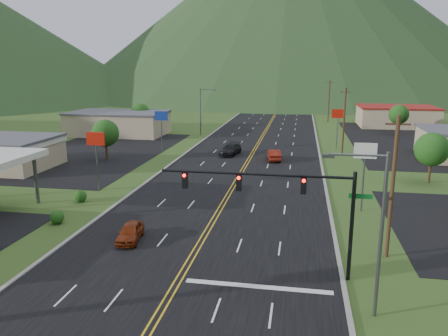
% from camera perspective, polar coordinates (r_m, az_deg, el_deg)
% --- Properties ---
extents(traffic_signal, '(13.10, 0.43, 7.00)m').
position_cam_1_polar(traffic_signal, '(27.35, 8.17, -3.55)').
color(traffic_signal, black).
rests_on(traffic_signal, ground).
extents(streetlight_east, '(3.28, 0.25, 9.00)m').
position_cam_1_polar(streetlight_east, '(23.92, 19.19, -7.01)').
color(streetlight_east, '#59595E').
rests_on(streetlight_east, ground).
extents(streetlight_west, '(3.28, 0.25, 9.00)m').
position_cam_1_polar(streetlight_west, '(84.72, -2.88, 7.77)').
color(streetlight_west, '#59595E').
rests_on(streetlight_west, ground).
extents(building_west_far, '(18.40, 11.40, 4.50)m').
position_cam_1_polar(building_west_far, '(88.26, -13.59, 5.73)').
color(building_west_far, tan).
rests_on(building_west_far, ground).
extents(building_east_far, '(16.40, 12.40, 4.50)m').
position_cam_1_polar(building_east_far, '(104.87, 21.58, 6.30)').
color(building_east_far, tan).
rests_on(building_east_far, ground).
extents(pole_sign_west_a, '(2.00, 0.18, 6.40)m').
position_cam_1_polar(pole_sign_west_a, '(47.91, -16.38, 2.92)').
color(pole_sign_west_a, '#59595E').
rests_on(pole_sign_west_a, ground).
extents(pole_sign_west_b, '(2.00, 0.18, 6.40)m').
position_cam_1_polar(pole_sign_west_b, '(68.09, -8.20, 6.22)').
color(pole_sign_west_b, '#59595E').
rests_on(pole_sign_west_b, ground).
extents(pole_sign_east_a, '(2.00, 0.18, 6.40)m').
position_cam_1_polar(pole_sign_east_a, '(41.42, 17.92, 1.27)').
color(pole_sign_east_a, '#59595E').
rests_on(pole_sign_east_a, ground).
extents(pole_sign_east_b, '(2.00, 0.18, 6.40)m').
position_cam_1_polar(pole_sign_east_b, '(72.89, 14.66, 6.38)').
color(pole_sign_east_b, '#59595E').
rests_on(pole_sign_east_b, ground).
extents(tree_west_a, '(3.84, 3.84, 5.82)m').
position_cam_1_polar(tree_west_a, '(64.01, -15.24, 4.41)').
color(tree_west_a, '#382314').
rests_on(tree_west_a, ground).
extents(tree_west_b, '(3.84, 3.84, 5.82)m').
position_cam_1_polar(tree_west_b, '(90.62, -10.89, 7.08)').
color(tree_west_b, '#382314').
rests_on(tree_west_b, ground).
extents(tree_east_a, '(3.84, 3.84, 5.82)m').
position_cam_1_polar(tree_east_a, '(55.05, 25.52, 2.21)').
color(tree_east_a, '#382314').
rests_on(tree_east_a, ground).
extents(tree_east_b, '(3.84, 3.84, 5.82)m').
position_cam_1_polar(tree_east_b, '(92.61, 21.87, 6.50)').
color(tree_east_b, '#382314').
rests_on(tree_east_b, ground).
extents(utility_pole_a, '(1.60, 0.28, 10.00)m').
position_cam_1_polar(utility_pole_a, '(31.88, 21.14, -2.29)').
color(utility_pole_a, '#382314').
rests_on(utility_pole_a, ground).
extents(utility_pole_b, '(1.60, 0.28, 10.00)m').
position_cam_1_polar(utility_pole_b, '(67.97, 15.40, 5.94)').
color(utility_pole_b, '#382314').
rests_on(utility_pole_b, ground).
extents(utility_pole_c, '(1.60, 0.28, 10.00)m').
position_cam_1_polar(utility_pole_c, '(107.69, 13.54, 8.55)').
color(utility_pole_c, '#382314').
rests_on(utility_pole_c, ground).
extents(utility_pole_d, '(1.60, 0.28, 10.00)m').
position_cam_1_polar(utility_pole_d, '(147.56, 12.68, 9.75)').
color(utility_pole_d, '#382314').
rests_on(utility_pole_d, ground).
extents(mountain_n, '(220.00, 220.00, 85.00)m').
position_cam_1_polar(mountain_n, '(234.17, 8.77, 20.23)').
color(mountain_n, '#183317').
rests_on(mountain_n, ground).
extents(car_red_near, '(2.09, 4.09, 1.33)m').
position_cam_1_polar(car_red_near, '(34.62, -12.15, -8.25)').
color(car_red_near, maroon).
rests_on(car_red_near, ground).
extents(car_dark_mid, '(3.11, 5.73, 1.58)m').
position_cam_1_polar(car_dark_mid, '(66.02, 0.85, 2.39)').
color(car_dark_mid, black).
rests_on(car_dark_mid, ground).
extents(car_red_far, '(2.32, 4.88, 1.54)m').
position_cam_1_polar(car_red_far, '(62.55, 6.56, 1.69)').
color(car_red_far, maroon).
rests_on(car_red_far, ground).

